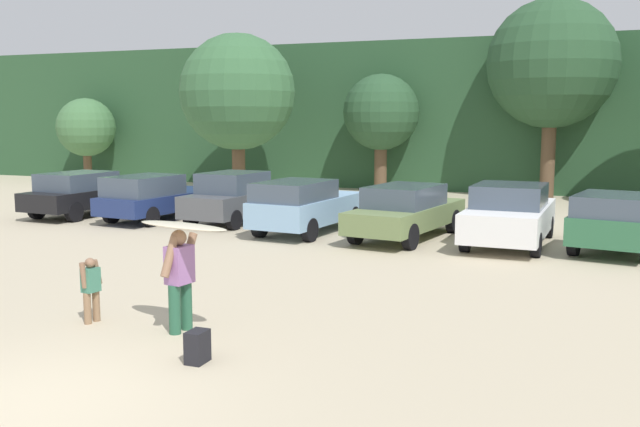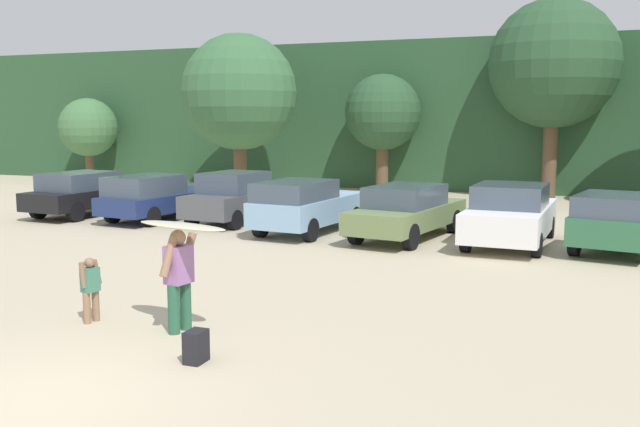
# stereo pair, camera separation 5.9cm
# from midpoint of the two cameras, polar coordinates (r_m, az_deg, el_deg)

# --- Properties ---
(ground_plane) EXTENTS (120.00, 120.00, 0.00)m
(ground_plane) POSITION_cam_midpoint_polar(r_m,az_deg,el_deg) (9.29, -22.27, -13.96)
(ground_plane) COLOR #C1B293
(hillside_ridge) EXTENTS (108.00, 12.00, 6.85)m
(hillside_ridge) POSITION_cam_midpoint_polar(r_m,az_deg,el_deg) (38.35, 12.30, 7.69)
(hillside_ridge) COLOR #284C2D
(hillside_ridge) RESTS_ON ground_plane
(tree_ridge_back) EXTENTS (3.03, 3.03, 4.35)m
(tree_ridge_back) POSITION_cam_midpoint_polar(r_m,az_deg,el_deg) (39.18, -18.14, 6.59)
(tree_ridge_back) COLOR brown
(tree_ridge_back) RESTS_ON ground_plane
(tree_center_left) EXTENTS (5.07, 5.07, 6.98)m
(tree_center_left) POSITION_cam_midpoint_polar(r_m,az_deg,el_deg) (31.53, -6.48, 9.67)
(tree_center_left) COLOR brown
(tree_center_left) RESTS_ON ground_plane
(tree_far_left) EXTENTS (3.40, 3.40, 5.28)m
(tree_far_left) POSITION_cam_midpoint_polar(r_m,az_deg,el_deg) (32.03, 5.13, 8.06)
(tree_far_left) COLOR brown
(tree_far_left) RESTS_ON ground_plane
(tree_center) EXTENTS (5.29, 5.29, 8.18)m
(tree_center) POSITION_cam_midpoint_polar(r_m,az_deg,el_deg) (31.02, 18.37, 11.35)
(tree_center) COLOR brown
(tree_center) RESTS_ON ground_plane
(parked_car_black) EXTENTS (2.09, 4.86, 1.50)m
(parked_car_black) POSITION_cam_midpoint_polar(r_m,az_deg,el_deg) (25.63, -18.20, 1.62)
(parked_car_black) COLOR black
(parked_car_black) RESTS_ON ground_plane
(parked_car_navy) EXTENTS (2.29, 4.85, 1.51)m
(parked_car_navy) POSITION_cam_midpoint_polar(r_m,az_deg,el_deg) (23.78, -12.86, 1.34)
(parked_car_navy) COLOR navy
(parked_car_navy) RESTS_ON ground_plane
(parked_car_dark_gray) EXTENTS (2.06, 4.16, 1.63)m
(parked_car_dark_gray) POSITION_cam_midpoint_polar(r_m,az_deg,el_deg) (22.74, -6.71, 1.32)
(parked_car_dark_gray) COLOR #4C4F54
(parked_car_dark_gray) RESTS_ON ground_plane
(parked_car_sky_blue) EXTENTS (2.18, 4.43, 1.57)m
(parked_car_sky_blue) POSITION_cam_midpoint_polar(r_m,az_deg,el_deg) (20.48, -1.10, 0.69)
(parked_car_sky_blue) COLOR #84ADD1
(parked_car_sky_blue) RESTS_ON ground_plane
(parked_car_olive_green) EXTENTS (2.48, 4.98, 1.49)m
(parked_car_olive_green) POSITION_cam_midpoint_polar(r_m,az_deg,el_deg) (19.75, 7.11, 0.23)
(parked_car_olive_green) COLOR #6B7F4C
(parked_car_olive_green) RESTS_ON ground_plane
(parked_car_white) EXTENTS (2.07, 4.69, 1.62)m
(parked_car_white) POSITION_cam_midpoint_polar(r_m,az_deg,el_deg) (19.30, 15.19, -0.06)
(parked_car_white) COLOR white
(parked_car_white) RESTS_ON ground_plane
(parked_car_forest_green) EXTENTS (2.61, 4.67, 1.52)m
(parked_car_forest_green) POSITION_cam_midpoint_polar(r_m,az_deg,el_deg) (19.24, 23.13, -0.48)
(parked_car_forest_green) COLOR #2D6642
(parked_car_forest_green) RESTS_ON ground_plane
(person_adult) EXTENTS (0.35, 0.84, 1.62)m
(person_adult) POSITION_cam_midpoint_polar(r_m,az_deg,el_deg) (11.28, -11.16, -4.84)
(person_adult) COLOR #26593F
(person_adult) RESTS_ON ground_plane
(person_child) EXTENTS (0.24, 0.45, 1.08)m
(person_child) POSITION_cam_midpoint_polar(r_m,az_deg,el_deg) (12.22, -17.88, -5.58)
(person_child) COLOR #8C6B4C
(person_child) RESTS_ON ground_plane
(surfboard_cream) EXTENTS (1.80, 0.86, 0.08)m
(surfboard_cream) POSITION_cam_midpoint_polar(r_m,az_deg,el_deg) (10.98, -10.94, -0.97)
(surfboard_cream) COLOR beige
(backpack_dropped) EXTENTS (0.24, 0.34, 0.45)m
(backpack_dropped) POSITION_cam_midpoint_polar(r_m,az_deg,el_deg) (10.02, -9.79, -10.52)
(backpack_dropped) COLOR black
(backpack_dropped) RESTS_ON ground_plane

